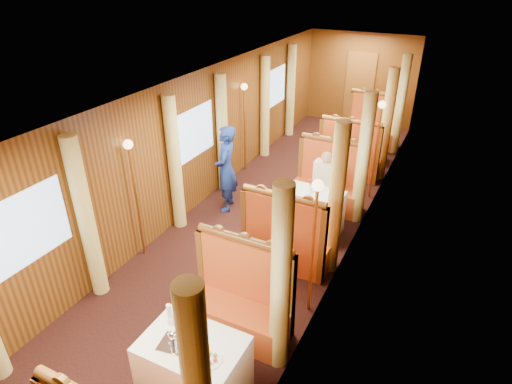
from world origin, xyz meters
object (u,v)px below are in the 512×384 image
Objects in this scene: table_near at (194,368)px; rose_vase_far at (364,121)px; banquette_mid_fwd at (286,242)px; teapot_right at (182,350)px; steward at (226,169)px; table_far at (361,144)px; tea_tray at (176,345)px; rose_vase_mid at (311,183)px; fruit_plate at (210,359)px; table_mid at (309,213)px; teapot_back at (184,330)px; passenger at (325,177)px; banquette_near_aft at (240,304)px; banquette_far_fwd at (349,158)px; banquette_mid_aft at (328,186)px; teapot_left at (174,339)px; banquette_far_aft at (371,129)px.

table_near is 2.92× the size of rose_vase_far.
banquette_mid_fwd is 2.67m from teapot_right.
teapot_right is 4.11m from steward.
table_far is 7.17m from teapot_right.
steward reaches higher than tea_tray.
rose_vase_mid reaches higher than table_far.
table_near is 0.64× the size of steward.
rose_vase_mid is (-0.02, 3.54, 0.55)m from table_near.
fruit_plate is at bearing -19.85° from table_near.
table_mid and table_far have the same top height.
table_far is 4.38× the size of fruit_plate.
teapot_back reaches higher than fruit_plate.
passenger is (-0.01, -2.78, -0.19)m from rose_vase_far.
banquette_near_aft is at bearing 110.91° from teapot_right.
fruit_plate is 4.34m from passenger.
fruit_plate is 0.32× the size of passenger.
passenger is (-0.00, -1.76, 0.32)m from banquette_far_fwd.
banquette_mid_fwd reaches higher than rose_vase_far.
banquette_mid_aft is at bearing 110.68° from teapot_right.
teapot_back is at bearing -91.01° from table_far.
teapot_right is 0.47× the size of rose_vase_mid.
table_near is at bearing 160.15° from fruit_plate.
rose_vase_far is (0.01, 0.01, 0.55)m from table_far.
banquette_mid_aft is 2.49m from table_far.
banquette_near_aft is at bearing 83.70° from tea_tray.
passenger is (0.12, 4.32, -0.02)m from tea_tray.
banquette_mid_fwd reaches higher than table_near.
steward is (-1.55, 3.69, 0.06)m from tea_tray.
banquette_mid_aft is at bearing 90.00° from table_mid.
table_far is 2.92× the size of rose_vase_mid.
fruit_plate is at bearing 7.62° from teapot_left.
steward is (-1.67, 0.10, 0.44)m from table_mid.
table_mid is 6.07× the size of teapot_back.
banquette_near_aft is 1.00× the size of banquette_far_fwd.
banquette_mid_aft is 4.69m from teapot_right.
teapot_back is 0.23× the size of passenger.
steward is at bearing -110.70° from banquette_far_aft.
banquette_mid_aft is 3.72× the size of rose_vase_far.
teapot_back is (-0.12, -6.95, 0.45)m from table_far.
table_near is 0.78× the size of banquette_mid_aft.
teapot_back reaches higher than table_near.
table_mid is at bearing 66.31° from steward.
steward is (-1.67, -2.38, 0.39)m from banquette_far_fwd.
table_near is at bearing -89.67° from rose_vase_mid.
banquette_mid_aft reaches higher than rose_vase_mid.
teapot_right is at bearing -168.09° from fruit_plate.
table_near is 6.07× the size of teapot_back.
steward reaches higher than teapot_right.
tea_tray is 4.00m from steward.
banquette_far_fwd reaches higher than passenger.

